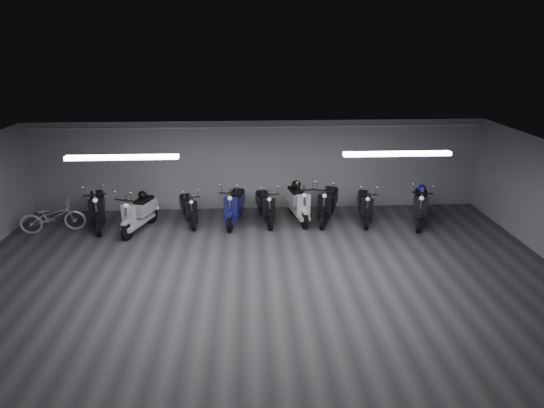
{
  "coord_description": "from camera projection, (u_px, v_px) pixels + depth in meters",
  "views": [
    {
      "loc": [
        -0.28,
        -8.62,
        5.18
      ],
      "look_at": [
        0.31,
        2.5,
        1.05
      ],
      "focal_mm": 29.94,
      "sensor_mm": 36.0,
      "label": 1
    }
  ],
  "objects": [
    {
      "name": "back_wall",
      "position": [
        258.0,
        166.0,
        14.09
      ],
      "size": [
        14.0,
        0.01,
        2.8
      ],
      "primitive_type": "cube",
      "color": "#A0A0A2",
      "rests_on": "ground"
    },
    {
      "name": "scooter_8",
      "position": [
        365.0,
        201.0,
        13.26
      ],
      "size": [
        0.83,
        1.82,
        1.3
      ],
      "primitive_type": null,
      "rotation": [
        0.0,
        0.0,
        -0.14
      ],
      "color": "black",
      "rests_on": "floor"
    },
    {
      "name": "scooter_6",
      "position": [
        298.0,
        198.0,
        13.34
      ],
      "size": [
        0.99,
        2.01,
        1.43
      ],
      "primitive_type": null,
      "rotation": [
        0.0,
        0.0,
        0.19
      ],
      "color": "white",
      "rests_on": "floor"
    },
    {
      "name": "helmet_1",
      "position": [
        142.0,
        195.0,
        12.74
      ],
      "size": [
        0.24,
        0.24,
        0.24
      ],
      "primitive_type": "sphere",
      "color": "black",
      "rests_on": "scooter_2"
    },
    {
      "name": "helmet_0",
      "position": [
        296.0,
        185.0,
        13.48
      ],
      "size": [
        0.28,
        0.28,
        0.28
      ],
      "primitive_type": "sphere",
      "color": "black",
      "rests_on": "scooter_6"
    },
    {
      "name": "helmet_2",
      "position": [
        422.0,
        188.0,
        13.23
      ],
      "size": [
        0.24,
        0.24,
        0.24
      ],
      "primitive_type": "sphere",
      "color": "#160D95",
      "rests_on": "scooter_9"
    },
    {
      "name": "scooter_9",
      "position": [
        421.0,
        201.0,
        13.09
      ],
      "size": [
        1.28,
        2.03,
        1.43
      ],
      "primitive_type": null,
      "rotation": [
        0.0,
        0.0,
        -0.36
      ],
      "color": "black",
      "rests_on": "floor"
    },
    {
      "name": "scooter_4",
      "position": [
        234.0,
        201.0,
        13.13
      ],
      "size": [
        0.98,
        1.99,
        1.42
      ],
      "primitive_type": null,
      "rotation": [
        0.0,
        0.0,
        -0.19
      ],
      "color": "navy",
      "rests_on": "floor"
    },
    {
      "name": "floor",
      "position": [
        264.0,
        289.0,
        9.89
      ],
      "size": [
        14.0,
        10.0,
        0.01
      ],
      "primitive_type": "cube",
      "color": "#3C3C3F",
      "rests_on": "ground"
    },
    {
      "name": "conduit",
      "position": [
        258.0,
        127.0,
        13.59
      ],
      "size": [
        13.6,
        0.05,
        0.05
      ],
      "primitive_type": "cylinder",
      "rotation": [
        0.0,
        1.57,
        0.0
      ],
      "color": "white",
      "rests_on": "back_wall"
    },
    {
      "name": "scooter_2",
      "position": [
        138.0,
        208.0,
        12.61
      ],
      "size": [
        1.22,
        1.99,
        1.4
      ],
      "primitive_type": null,
      "rotation": [
        0.0,
        0.0,
        -0.34
      ],
      "color": "silver",
      "rests_on": "floor"
    },
    {
      "name": "ceiling",
      "position": [
        263.0,
        165.0,
        8.92
      ],
      "size": [
        14.0,
        10.0,
        0.01
      ],
      "primitive_type": "cube",
      "color": "slate",
      "rests_on": "ground"
    },
    {
      "name": "fluor_strip_left",
      "position": [
        122.0,
        157.0,
        9.73
      ],
      "size": [
        2.4,
        0.18,
        0.08
      ],
      "primitive_type": "cube",
      "color": "white",
      "rests_on": "ceiling"
    },
    {
      "name": "scooter_3",
      "position": [
        188.0,
        204.0,
        13.13
      ],
      "size": [
        1.03,
        1.73,
        1.23
      ],
      "primitive_type": null,
      "rotation": [
        0.0,
        0.0,
        0.31
      ],
      "color": "black",
      "rests_on": "floor"
    },
    {
      "name": "scooter_7",
      "position": [
        328.0,
        198.0,
        13.27
      ],
      "size": [
        1.28,
        2.04,
        1.44
      ],
      "primitive_type": null,
      "rotation": [
        0.0,
        0.0,
        -0.36
      ],
      "color": "black",
      "rests_on": "floor"
    },
    {
      "name": "bicycle",
      "position": [
        52.0,
        213.0,
        12.61
      ],
      "size": [
        1.79,
        0.95,
        1.1
      ],
      "primitive_type": "imported",
      "rotation": [
        0.0,
        0.0,
        1.78
      ],
      "color": "white",
      "rests_on": "floor"
    },
    {
      "name": "scooter_0",
      "position": [
        97.0,
        203.0,
        12.86
      ],
      "size": [
        1.18,
        2.09,
        1.48
      ],
      "primitive_type": null,
      "rotation": [
        0.0,
        0.0,
        0.28
      ],
      "color": "black",
      "rests_on": "floor"
    },
    {
      "name": "fluor_strip_right",
      "position": [
        397.0,
        154.0,
        10.02
      ],
      "size": [
        2.4,
        0.18,
        0.08
      ],
      "primitive_type": "cube",
      "color": "white",
      "rests_on": "ceiling"
    },
    {
      "name": "scooter_5",
      "position": [
        265.0,
        201.0,
        13.21
      ],
      "size": [
        0.9,
        1.85,
        1.32
      ],
      "primitive_type": null,
      "rotation": [
        0.0,
        0.0,
        0.18
      ],
      "color": "black",
      "rests_on": "floor"
    }
  ]
}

